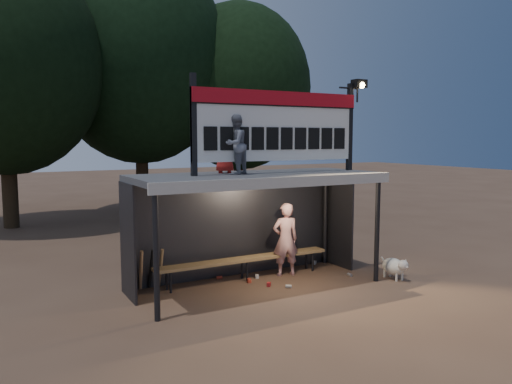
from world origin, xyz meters
The scene contains 13 objects.
ground centered at (0.00, 0.00, 0.00)m, with size 80.00×80.00×0.00m, color #4F3627.
player centered at (0.95, 0.42, 0.81)m, with size 0.59×0.39×1.62m, color silver.
child_a centered at (-0.51, -0.04, 2.90)m, with size 0.56×0.44×1.16m, color slate.
child_b centered at (-0.50, 0.45, 2.80)m, with size 0.47×0.31×0.96m, color #A51D19.
dugout_shelter centered at (0.00, 0.24, 1.85)m, with size 5.10×2.08×2.32m.
scoreboard_assembly centered at (0.56, -0.01, 3.32)m, with size 4.10×0.27×1.99m.
bench centered at (0.00, 0.55, 0.43)m, with size 4.00×0.35×0.48m.
tree_left centered at (-4.00, 10.00, 5.51)m, with size 6.46×6.46×9.27m.
tree_mid centered at (1.00, 11.50, 6.17)m, with size 7.22×7.22×10.36m.
tree_right centered at (5.00, 10.50, 5.19)m, with size 6.08×6.08×8.72m.
dog centered at (2.85, -0.99, 0.28)m, with size 0.36×0.81×0.49m.
bats centered at (-2.07, 0.82, 0.43)m, with size 0.67×0.35×0.84m.
litter centered at (0.68, 0.24, 0.04)m, with size 2.70×1.44×0.08m.
Camera 1 is at (-4.86, -8.71, 3.02)m, focal length 35.00 mm.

